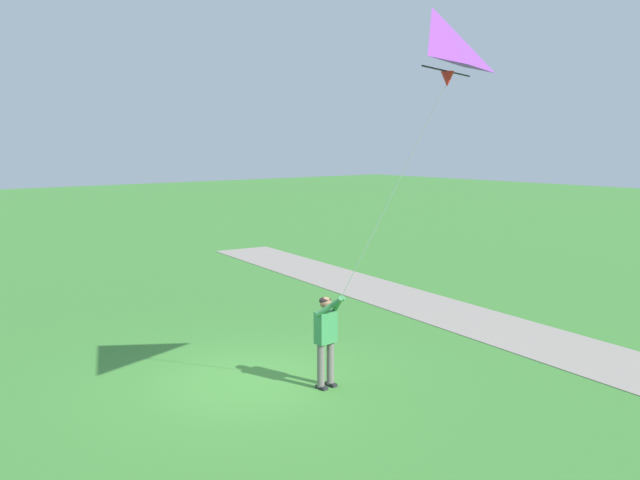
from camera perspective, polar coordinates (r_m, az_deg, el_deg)
ground_plane at (r=13.30m, az=-5.97°, el=-11.78°), size 120.00×120.00×0.00m
walkway_path at (r=16.50m, az=18.13°, el=-8.14°), size 6.14×32.06×0.02m
person_kite_flyer at (r=12.59m, az=0.55°, el=-7.88°), size 0.52×0.62×1.83m
flying_kite at (r=10.51m, az=9.47°, el=15.77°), size 1.96×2.58×4.72m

